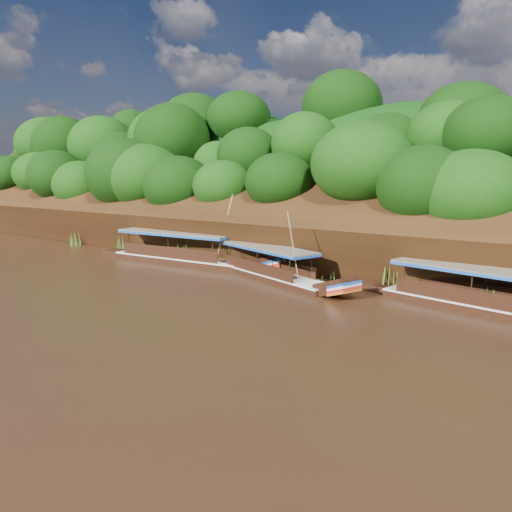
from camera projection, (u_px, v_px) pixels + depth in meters
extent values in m
plane|color=black|center=(224.00, 307.00, 27.94)|extent=(160.00, 160.00, 0.00)
cube|color=black|center=(352.00, 222.00, 40.06)|extent=(120.00, 16.12, 13.64)
cube|color=black|center=(396.00, 250.00, 48.57)|extent=(120.00, 24.00, 12.00)
ellipsoid|color=#16450B|center=(69.00, 208.00, 59.60)|extent=(16.00, 8.00, 6.00)
ellipsoid|color=#16450B|center=(152.00, 160.00, 61.48)|extent=(20.00, 10.00, 8.00)
ellipsoid|color=#16450B|center=(283.00, 219.00, 42.78)|extent=(18.00, 8.00, 6.40)
ellipsoid|color=#16450B|center=(388.00, 153.00, 44.67)|extent=(24.00, 11.00, 8.40)
cube|color=black|center=(491.00, 312.00, 26.89)|extent=(12.34, 4.12, 0.86)
cube|color=silver|center=(492.00, 305.00, 26.82)|extent=(12.35, 4.18, 0.10)
cube|color=brown|center=(480.00, 269.00, 27.05)|extent=(9.80, 3.98, 0.11)
cube|color=#17489B|center=(480.00, 271.00, 27.07)|extent=(9.80, 3.98, 0.17)
cube|color=black|center=(274.00, 279.00, 35.14)|extent=(11.10, 5.41, 0.83)
cube|color=silver|center=(274.00, 274.00, 35.07)|extent=(11.12, 5.47, 0.09)
cube|color=black|center=(336.00, 287.00, 30.03)|extent=(2.96, 2.27, 1.55)
cube|color=#17489B|center=(344.00, 285.00, 29.42)|extent=(1.79, 1.93, 0.57)
cube|color=red|center=(344.00, 290.00, 29.48)|extent=(1.79, 1.93, 0.57)
cube|color=brown|center=(268.00, 247.00, 35.33)|extent=(8.93, 4.94, 0.11)
cube|color=#17489B|center=(268.00, 249.00, 35.35)|extent=(8.93, 4.94, 0.17)
cylinder|color=tan|center=(293.00, 246.00, 32.14)|extent=(0.10, 1.51, 4.53)
cube|color=black|center=(185.00, 263.00, 41.52)|extent=(14.00, 3.40, 0.95)
cube|color=silver|center=(185.00, 258.00, 41.45)|extent=(14.01, 3.47, 0.11)
cube|color=black|center=(265.00, 263.00, 37.34)|extent=(3.39, 1.98, 1.86)
cube|color=#17489B|center=(275.00, 260.00, 36.83)|extent=(1.84, 1.93, 0.70)
cube|color=red|center=(275.00, 265.00, 36.89)|extent=(1.84, 1.93, 0.70)
cube|color=brown|center=(176.00, 232.00, 41.55)|extent=(11.03, 3.51, 0.13)
cube|color=#17489B|center=(176.00, 234.00, 41.58)|extent=(11.03, 3.51, 0.19)
cylinder|color=tan|center=(224.00, 228.00, 38.63)|extent=(1.35, 0.65, 5.28)
cone|color=#3D731C|center=(76.00, 238.00, 51.27)|extent=(1.50, 1.50, 1.65)
cone|color=#3D731C|center=(124.00, 243.00, 47.19)|extent=(1.50, 1.50, 1.68)
cone|color=#3D731C|center=(183.00, 250.00, 42.18)|extent=(1.50, 1.50, 2.02)
cone|color=#3D731C|center=(241.00, 259.00, 39.36)|extent=(1.50, 1.50, 1.37)
cone|color=#3D731C|center=(332.00, 268.00, 34.81)|extent=(1.50, 1.50, 1.78)
cone|color=#3D731C|center=(393.00, 274.00, 31.80)|extent=(1.50, 1.50, 2.09)
cone|color=#3D731C|center=(488.00, 293.00, 28.05)|extent=(1.50, 1.50, 1.47)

